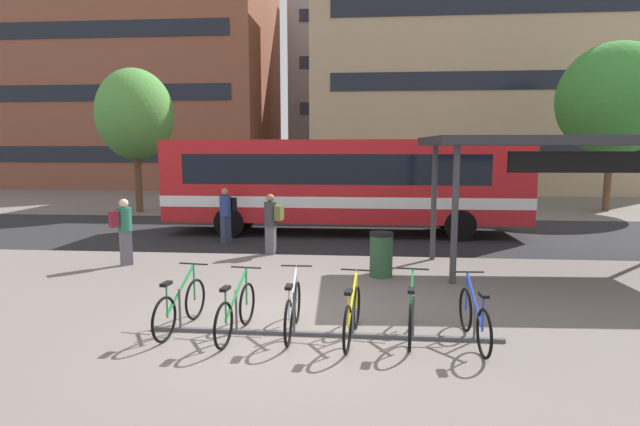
# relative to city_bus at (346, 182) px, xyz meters

# --- Properties ---
(ground) EXTENTS (200.00, 200.00, 0.00)m
(ground) POSITION_rel_city_bus_xyz_m (-0.79, -9.13, -1.78)
(ground) COLOR #6B605B
(bus_lane_asphalt) EXTENTS (80.00, 7.20, 0.01)m
(bus_lane_asphalt) POSITION_rel_city_bus_xyz_m (-0.79, -0.00, -1.77)
(bus_lane_asphalt) COLOR #232326
(bus_lane_asphalt) RESTS_ON ground
(city_bus) EXTENTS (12.04, 2.63, 3.20)m
(city_bus) POSITION_rel_city_bus_xyz_m (0.00, 0.00, 0.00)
(city_bus) COLOR red
(city_bus) RESTS_ON ground
(bike_rack) EXTENTS (5.55, 0.13, 0.70)m
(bike_rack) POSITION_rel_city_bus_xyz_m (-0.05, -9.40, -1.68)
(bike_rack) COLOR #47474C
(bike_rack) RESTS_ON ground
(parked_bicycle_green_0) EXTENTS (0.52, 1.71, 0.99)m
(parked_bicycle_green_0) POSITION_rel_city_bus_xyz_m (-2.38, -9.31, -1.39)
(parked_bicycle_green_0) COLOR black
(parked_bicycle_green_0) RESTS_ON ground
(parked_bicycle_green_1) EXTENTS (0.52, 1.72, 0.99)m
(parked_bicycle_green_1) POSITION_rel_city_bus_xyz_m (-1.42, -9.49, -1.39)
(parked_bicycle_green_1) COLOR black
(parked_bicycle_green_1) RESTS_ON ground
(parked_bicycle_silver_2) EXTENTS (0.52, 1.72, 0.99)m
(parked_bicycle_silver_2) POSITION_rel_city_bus_xyz_m (-0.54, -9.31, -1.39)
(parked_bicycle_silver_2) COLOR black
(parked_bicycle_silver_2) RESTS_ON ground
(parked_bicycle_yellow_3) EXTENTS (0.52, 1.72, 0.99)m
(parked_bicycle_yellow_3) POSITION_rel_city_bus_xyz_m (0.40, -9.51, -1.39)
(parked_bicycle_yellow_3) COLOR black
(parked_bicycle_yellow_3) RESTS_ON ground
(parked_bicycle_green_4) EXTENTS (0.52, 1.72, 0.99)m
(parked_bicycle_green_4) POSITION_rel_city_bus_xyz_m (1.31, -9.35, -1.39)
(parked_bicycle_green_4) COLOR black
(parked_bicycle_green_4) RESTS_ON ground
(parked_bicycle_blue_5) EXTENTS (0.52, 1.72, 0.99)m
(parked_bicycle_blue_5) POSITION_rel_city_bus_xyz_m (2.24, -9.49, -1.39)
(parked_bicycle_blue_5) COLOR black
(parked_bicycle_blue_5) RESTS_ON ground
(transit_shelter) EXTENTS (6.57, 3.41, 3.19)m
(transit_shelter) POSITION_rel_city_bus_xyz_m (5.29, -4.93, 1.22)
(transit_shelter) COLOR #38383D
(transit_shelter) RESTS_ON ground
(commuter_black_pack_0) EXTENTS (0.55, 0.60, 1.72)m
(commuter_black_pack_0) POSITION_rel_city_bus_xyz_m (-3.59, -2.19, -0.79)
(commuter_black_pack_0) COLOR #2D3851
(commuter_black_pack_0) RESTS_ON ground
(commuter_maroon_pack_1) EXTENTS (0.59, 0.58, 1.68)m
(commuter_maroon_pack_1) POSITION_rel_city_bus_xyz_m (-5.39, -5.15, -0.80)
(commuter_maroon_pack_1) COLOR #565660
(commuter_maroon_pack_1) RESTS_ON ground
(commuter_olive_pack_2) EXTENTS (0.57, 0.41, 1.68)m
(commuter_olive_pack_2) POSITION_rel_city_bus_xyz_m (-1.93, -3.56, -0.81)
(commuter_olive_pack_2) COLOR #565660
(commuter_olive_pack_2) RESTS_ON ground
(trash_bin) EXTENTS (0.55, 0.55, 1.03)m
(trash_bin) POSITION_rel_city_bus_xyz_m (1.00, -5.70, -1.26)
(trash_bin) COLOR #284C2D
(trash_bin) RESTS_ON ground
(street_tree_0) EXTENTS (3.41, 3.41, 6.47)m
(street_tree_0) POSITION_rel_city_bus_xyz_m (-9.66, 4.87, 2.64)
(street_tree_0) COLOR brown
(street_tree_0) RESTS_ON ground
(street_tree_1) EXTENTS (4.95, 4.95, 7.68)m
(street_tree_1) POSITION_rel_city_bus_xyz_m (11.99, 7.01, 3.34)
(street_tree_1) COLOR brown
(street_tree_1) RESTS_ON ground
(building_left_wing) EXTENTS (20.67, 12.82, 16.65)m
(building_left_wing) POSITION_rel_city_bus_xyz_m (-17.25, 22.28, 6.55)
(building_left_wing) COLOR brown
(building_left_wing) RESTS_ON ground
(building_right_wing) EXTENTS (21.73, 10.17, 17.31)m
(building_right_wing) POSITION_rel_city_bus_xyz_m (8.15, 18.92, 6.88)
(building_right_wing) COLOR tan
(building_right_wing) RESTS_ON ground
(building_centre_block) EXTENTS (18.23, 12.15, 16.23)m
(building_centre_block) POSITION_rel_city_bus_xyz_m (2.94, 34.28, 6.34)
(building_centre_block) COLOR gray
(building_centre_block) RESTS_ON ground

